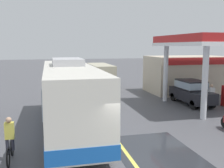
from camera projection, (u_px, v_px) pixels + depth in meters
name	position (u px, v px, depth m)	size (l,w,h in m)	color
ground	(77.00, 86.00, 28.95)	(120.00, 120.00, 0.00)	#4C4C51
lane_divider_stripe	(83.00, 94.00, 24.14)	(0.16, 50.00, 0.01)	#D8CC4C
wet_puddle_patch	(155.00, 152.00, 11.03)	(3.20, 4.53, 0.01)	#26282D
coach_bus_main	(70.00, 97.00, 13.90)	(2.60, 11.04, 3.69)	silver
gas_station_roadside	(198.00, 66.00, 23.16)	(9.10, 11.95, 5.10)	#B21E1E
car_at_pump	(191.00, 91.00, 20.00)	(1.70, 4.20, 1.82)	black
minibus_opposing_lane	(100.00, 74.00, 27.84)	(2.04, 6.13, 2.44)	#BFB799
cyclist_on_shoulder	(10.00, 141.00, 10.11)	(0.34, 1.82, 1.72)	black
pedestrian_near_pump	(211.00, 94.00, 18.96)	(0.55, 0.22, 1.66)	#33333F
pedestrian_by_shop	(199.00, 90.00, 20.90)	(0.55, 0.22, 1.66)	#33333F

